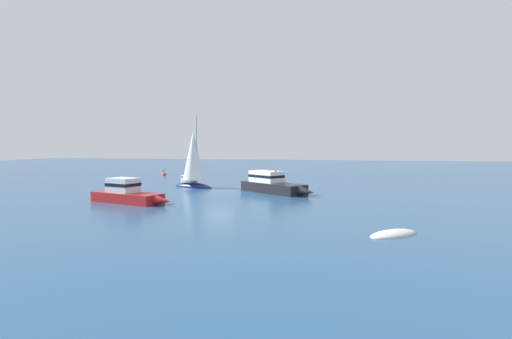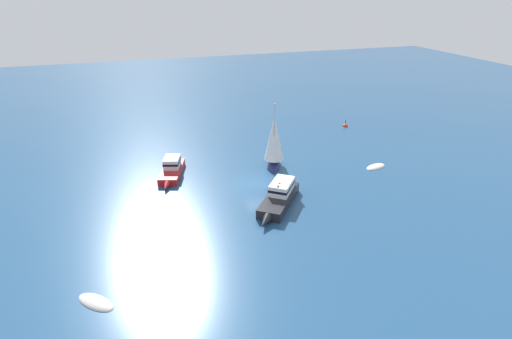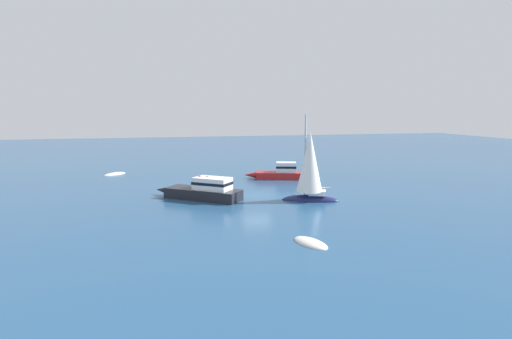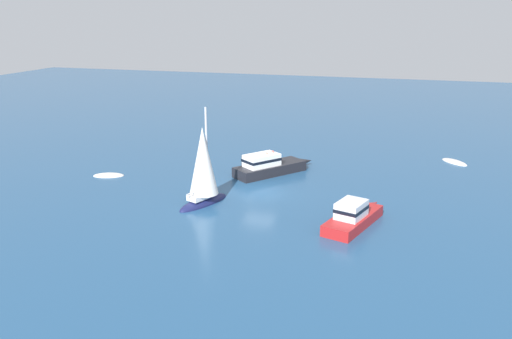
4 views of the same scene
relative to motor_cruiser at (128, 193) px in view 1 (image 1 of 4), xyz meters
name	(u,v)px [view 1 (image 1 of 4)]	position (x,y,z in m)	size (l,w,h in m)	color
ground_plane	(220,192)	(8.04, -4.78, -0.68)	(160.00, 160.00, 0.00)	navy
motor_cruiser	(128,193)	(0.00, 0.00, 0.00)	(3.62, 7.25, 1.83)	#B21E1E
sailboat	(193,162)	(11.23, -1.01, 1.89)	(3.10, 4.95, 7.73)	#191E4C
cabin_cruiser	(273,184)	(8.50, -9.64, 0.10)	(6.25, 7.48, 2.10)	black
skiff	(394,235)	(-7.49, -18.31, -0.68)	(2.89, 2.99, 0.48)	silver
skiff_1	(254,179)	(21.88, -5.01, -0.68)	(2.94, 2.04, 0.48)	silver
channel_buoy	(164,175)	(25.81, 8.92, -0.67)	(0.73, 0.73, 1.31)	red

